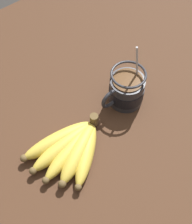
# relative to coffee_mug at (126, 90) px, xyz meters

# --- Properties ---
(table) EXTENTS (1.09, 1.09, 0.03)m
(table) POSITION_rel_coffee_mug_xyz_m (0.07, 0.02, -0.06)
(table) COLOR #422819
(table) RESTS_ON ground
(coffee_mug) EXTENTS (0.12, 0.09, 0.17)m
(coffee_mug) POSITION_rel_coffee_mug_xyz_m (0.00, 0.00, 0.00)
(coffee_mug) COLOR #28282D
(coffee_mug) RESTS_ON table
(banana_bunch) EXTENTS (0.20, 0.16, 0.04)m
(banana_bunch) POSITION_rel_coffee_mug_xyz_m (0.20, 0.03, -0.02)
(banana_bunch) COLOR brown
(banana_bunch) RESTS_ON table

